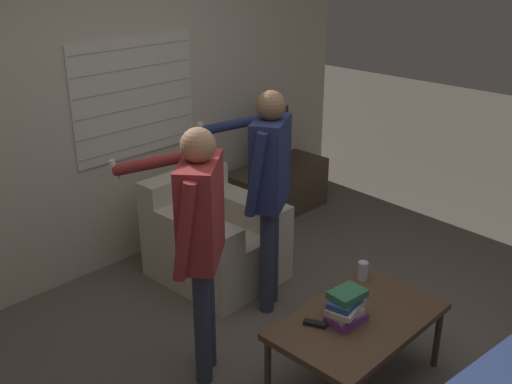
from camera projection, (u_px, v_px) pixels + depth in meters
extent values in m
plane|color=#665B51|center=(311.00, 367.00, 3.73)|extent=(16.00, 16.00, 0.00)
cube|color=beige|center=(110.00, 109.00, 4.54)|extent=(5.20, 0.06, 2.55)
cube|color=silver|center=(135.00, 98.00, 4.64)|extent=(1.11, 0.02, 0.92)
cube|color=#A4A099|center=(140.00, 145.00, 4.78)|extent=(1.09, 0.00, 0.01)
cube|color=#A4A099|center=(139.00, 127.00, 4.72)|extent=(1.09, 0.00, 0.01)
cube|color=#A4A099|center=(137.00, 108.00, 4.66)|extent=(1.09, 0.00, 0.01)
cube|color=#A4A099|center=(136.00, 88.00, 4.60)|extent=(1.09, 0.00, 0.01)
cube|color=#A4A099|center=(134.00, 68.00, 4.54)|extent=(1.09, 0.00, 0.01)
cube|color=#A4A099|center=(132.00, 48.00, 4.48)|extent=(1.09, 0.00, 0.01)
cube|color=beige|center=(217.00, 252.00, 4.67)|extent=(0.80, 0.93, 0.42)
cube|color=beige|center=(185.00, 194.00, 4.74)|extent=(0.78, 0.22, 0.36)
cube|color=beige|center=(240.00, 206.00, 4.73)|extent=(0.26, 0.91, 0.19)
cube|color=beige|center=(189.00, 228.00, 4.37)|extent=(0.26, 0.91, 0.19)
cube|color=brown|center=(358.00, 321.00, 3.44)|extent=(1.02, 0.62, 0.04)
cylinder|color=brown|center=(268.00, 370.00, 3.39)|extent=(0.04, 0.04, 0.41)
cylinder|color=brown|center=(364.00, 303.00, 4.01)|extent=(0.04, 0.04, 0.41)
cylinder|color=brown|center=(437.00, 338.00, 3.66)|extent=(0.04, 0.04, 0.41)
cube|color=#4C3D2D|center=(277.00, 189.00, 5.78)|extent=(1.04, 0.44, 0.48)
cube|color=black|center=(277.00, 141.00, 5.59)|extent=(0.64, 0.60, 0.51)
cube|color=navy|center=(266.00, 140.00, 5.59)|extent=(0.44, 0.39, 0.41)
cylinder|color=#33384C|center=(202.00, 325.00, 3.47)|extent=(0.10, 0.10, 0.79)
cylinder|color=#33384C|center=(207.00, 310.00, 3.61)|extent=(0.10, 0.10, 0.79)
cube|color=maroon|center=(201.00, 212.00, 3.27)|extent=(0.46, 0.42, 0.59)
sphere|color=#A87A56|center=(198.00, 145.00, 3.13)|extent=(0.19, 0.19, 0.19)
cylinder|color=maroon|center=(184.00, 232.00, 3.07)|extent=(0.15, 0.16, 0.56)
cylinder|color=maroon|center=(160.00, 161.00, 3.44)|extent=(0.41, 0.48, 0.20)
cube|color=white|center=(115.00, 171.00, 3.48)|extent=(0.07, 0.07, 0.13)
cylinder|color=#33384C|center=(267.00, 261.00, 4.16)|extent=(0.10, 0.10, 0.80)
cylinder|color=#33384C|center=(272.00, 252.00, 4.28)|extent=(0.10, 0.10, 0.80)
cube|color=navy|center=(270.00, 163.00, 3.95)|extent=(0.43, 0.36, 0.60)
sphere|color=#846042|center=(271.00, 106.00, 3.80)|extent=(0.20, 0.20, 0.20)
cylinder|color=navy|center=(256.00, 175.00, 3.77)|extent=(0.14, 0.17, 0.57)
cylinder|color=navy|center=(239.00, 123.00, 4.13)|extent=(0.34, 0.53, 0.22)
cube|color=white|center=(202.00, 131.00, 4.22)|extent=(0.06, 0.07, 0.13)
cube|color=#75387F|center=(346.00, 318.00, 3.39)|extent=(0.23, 0.17, 0.04)
cube|color=beige|center=(345.00, 312.00, 3.38)|extent=(0.21, 0.16, 0.03)
cube|color=beige|center=(348.00, 308.00, 3.36)|extent=(0.25, 0.17, 0.03)
cube|color=#284C89|center=(345.00, 301.00, 3.36)|extent=(0.24, 0.17, 0.04)
cube|color=#33754C|center=(347.00, 294.00, 3.35)|extent=(0.21, 0.17, 0.04)
cylinder|color=silver|center=(363.00, 271.00, 3.80)|extent=(0.07, 0.07, 0.12)
cylinder|color=silver|center=(363.00, 262.00, 3.78)|extent=(0.06, 0.06, 0.00)
cube|color=black|center=(315.00, 324.00, 3.36)|extent=(0.09, 0.14, 0.02)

